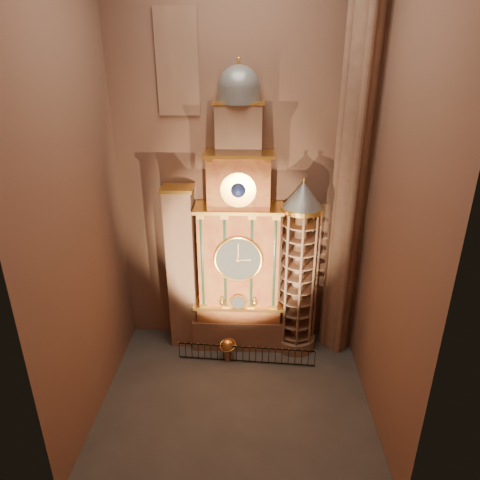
{
  "coord_description": "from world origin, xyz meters",
  "views": [
    {
      "loc": [
        0.89,
        -17.67,
        16.73
      ],
      "look_at": [
        0.13,
        3.0,
        7.91
      ],
      "focal_mm": 32.0,
      "sensor_mm": 36.0,
      "label": 1
    }
  ],
  "objects_px": {
    "portrait_tower": "(182,269)",
    "celestial_globe": "(228,347)",
    "iron_railing": "(246,354)",
    "astronomical_clock": "(239,246)",
    "stair_turret": "(299,271)"
  },
  "relations": [
    {
      "from": "stair_turret",
      "to": "celestial_globe",
      "type": "relative_size",
      "value": 7.72
    },
    {
      "from": "portrait_tower",
      "to": "iron_railing",
      "type": "distance_m",
      "value": 6.35
    },
    {
      "from": "portrait_tower",
      "to": "iron_railing",
      "type": "height_order",
      "value": "portrait_tower"
    },
    {
      "from": "stair_turret",
      "to": "iron_railing",
      "type": "bearing_deg",
      "value": -149.34
    },
    {
      "from": "astronomical_clock",
      "to": "stair_turret",
      "type": "xyz_separation_m",
      "value": [
        3.5,
        -0.26,
        -1.41
      ]
    },
    {
      "from": "celestial_globe",
      "to": "astronomical_clock",
      "type": "bearing_deg",
      "value": 70.97
    },
    {
      "from": "celestial_globe",
      "to": "iron_railing",
      "type": "relative_size",
      "value": 0.17
    },
    {
      "from": "portrait_tower",
      "to": "celestial_globe",
      "type": "xyz_separation_m",
      "value": [
        2.79,
        -1.77,
        -4.31
      ]
    },
    {
      "from": "stair_turret",
      "to": "iron_railing",
      "type": "xyz_separation_m",
      "value": [
        -3.0,
        -1.78,
        -4.69
      ]
    },
    {
      "from": "astronomical_clock",
      "to": "stair_turret",
      "type": "height_order",
      "value": "astronomical_clock"
    },
    {
      "from": "astronomical_clock",
      "to": "celestial_globe",
      "type": "xyz_separation_m",
      "value": [
        -0.61,
        -1.76,
        -5.84
      ]
    },
    {
      "from": "portrait_tower",
      "to": "celestial_globe",
      "type": "relative_size",
      "value": 7.29
    },
    {
      "from": "iron_railing",
      "to": "celestial_globe",
      "type": "bearing_deg",
      "value": 165.42
    },
    {
      "from": "portrait_tower",
      "to": "iron_railing",
      "type": "relative_size",
      "value": 1.27
    },
    {
      "from": "astronomical_clock",
      "to": "celestial_globe",
      "type": "relative_size",
      "value": 11.93
    }
  ]
}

